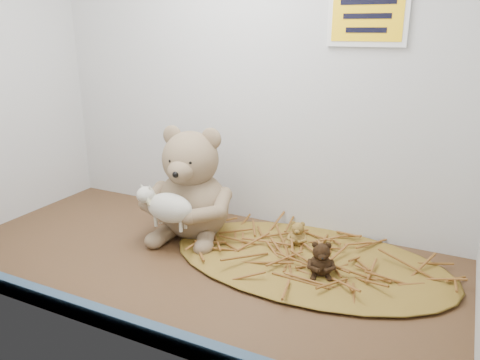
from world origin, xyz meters
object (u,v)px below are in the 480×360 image
at_px(main_teddy, 192,183).
at_px(mini_teddy_brown, 321,257).
at_px(mini_teddy_tan, 298,232).
at_px(toy_lamb, 170,208).

height_order(main_teddy, mini_teddy_brown, main_teddy).
distance_m(main_teddy, mini_teddy_tan, 0.30).
height_order(mini_teddy_tan, mini_teddy_brown, mini_teddy_brown).
bearing_deg(mini_teddy_brown, mini_teddy_tan, 107.27).
height_order(toy_lamb, mini_teddy_tan, toy_lamb).
xyz_separation_m(toy_lamb, mini_teddy_brown, (0.37, 0.03, -0.06)).
bearing_deg(toy_lamb, main_teddy, 90.00).
relative_size(mini_teddy_tan, mini_teddy_brown, 0.82).
relative_size(main_teddy, mini_teddy_brown, 3.76).
xyz_separation_m(toy_lamb, mini_teddy_tan, (0.28, 0.14, -0.07)).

